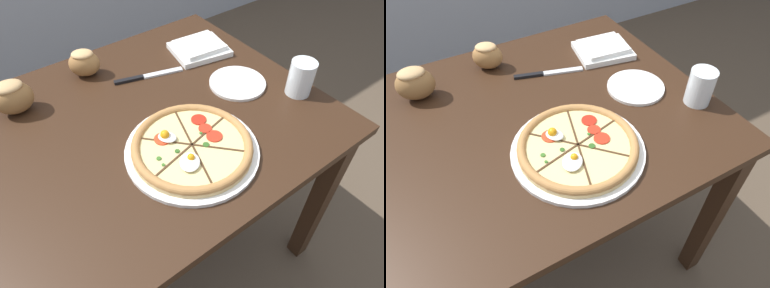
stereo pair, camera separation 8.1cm
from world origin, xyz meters
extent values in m
plane|color=brown|center=(0.00, 0.00, 0.00)|extent=(12.00, 12.00, 0.00)
cube|color=#331E11|center=(0.00, 0.00, 0.76)|extent=(1.14, 0.88, 0.03)
cube|color=#331E11|center=(0.52, -0.39, 0.37)|extent=(0.06, 0.06, 0.75)
cube|color=#331E11|center=(0.52, 0.39, 0.37)|extent=(0.06, 0.06, 0.75)
cylinder|color=white|center=(0.07, -0.19, 0.78)|extent=(0.36, 0.36, 0.01)
cylinder|color=#DBB775|center=(0.07, -0.19, 0.79)|extent=(0.32, 0.32, 0.01)
cylinder|color=#E0CC84|center=(0.07, -0.19, 0.80)|extent=(0.28, 0.28, 0.00)
torus|color=#B27A42|center=(0.07, -0.19, 0.80)|extent=(0.32, 0.32, 0.02)
cube|color=#472D19|center=(0.05, -0.26, 0.80)|extent=(0.05, 0.14, 0.00)
cube|color=#472D19|center=(0.12, -0.24, 0.80)|extent=(0.10, 0.11, 0.00)
cube|color=#472D19|center=(0.14, -0.18, 0.80)|extent=(0.14, 0.04, 0.00)
cube|color=#472D19|center=(0.09, -0.12, 0.80)|extent=(0.05, 0.14, 0.00)
cube|color=#472D19|center=(0.02, -0.14, 0.80)|extent=(0.10, 0.11, 0.00)
cube|color=#472D19|center=(0.00, -0.21, 0.80)|extent=(0.14, 0.04, 0.00)
cylinder|color=red|center=(0.14, -0.20, 0.80)|extent=(0.04, 0.04, 0.00)
cylinder|color=red|center=(0.14, -0.17, 0.80)|extent=(0.04, 0.04, 0.00)
cylinder|color=red|center=(0.15, -0.13, 0.80)|extent=(0.04, 0.04, 0.00)
cylinder|color=red|center=(0.02, -0.13, 0.80)|extent=(0.05, 0.05, 0.00)
ellipsoid|color=white|center=(0.03, -0.24, 0.81)|extent=(0.08, 0.08, 0.01)
sphere|color=orange|center=(0.04, -0.24, 0.82)|extent=(0.02, 0.02, 0.02)
ellipsoid|color=white|center=(0.03, -0.14, 0.81)|extent=(0.06, 0.06, 0.01)
sphere|color=orange|center=(0.03, -0.13, 0.82)|extent=(0.03, 0.03, 0.03)
cylinder|color=#2D5B1E|center=(0.10, -0.22, 0.81)|extent=(0.02, 0.02, 0.00)
cylinder|color=#386B23|center=(-0.03, -0.21, 0.81)|extent=(0.01, 0.01, 0.00)
cylinder|color=#386B23|center=(-0.02, -0.18, 0.81)|extent=(0.01, 0.01, 0.00)
cylinder|color=#386B23|center=(0.12, -0.17, 0.81)|extent=(0.01, 0.01, 0.00)
cylinder|color=#477A2D|center=(0.03, -0.24, 0.81)|extent=(0.01, 0.01, 0.00)
cylinder|color=#2D5B1E|center=(0.03, -0.19, 0.81)|extent=(0.01, 0.01, 0.00)
cube|color=white|center=(0.39, 0.19, 0.79)|extent=(0.22, 0.20, 0.02)
cube|color=white|center=(0.39, 0.19, 0.80)|extent=(0.17, 0.15, 0.02)
ellipsoid|color=#A3703D|center=(0.00, 0.31, 0.82)|extent=(0.13, 0.12, 0.09)
ellipsoid|color=tan|center=(0.00, 0.31, 0.86)|extent=(0.09, 0.08, 0.03)
ellipsoid|color=olive|center=(-0.25, 0.26, 0.83)|extent=(0.12, 0.10, 0.10)
ellipsoid|color=tan|center=(-0.25, 0.26, 0.87)|extent=(0.09, 0.07, 0.03)
cube|color=silver|center=(0.21, 0.16, 0.78)|extent=(0.14, 0.06, 0.01)
cube|color=black|center=(0.10, 0.19, 0.78)|extent=(0.10, 0.04, 0.01)
cylinder|color=white|center=(0.50, -0.19, 0.83)|extent=(0.08, 0.08, 0.11)
cylinder|color=silver|center=(0.50, -0.19, 0.81)|extent=(0.07, 0.07, 0.06)
cylinder|color=white|center=(0.37, -0.04, 0.78)|extent=(0.19, 0.19, 0.01)
camera|label=1|loc=(-0.30, -0.69, 1.46)|focal=32.00mm
camera|label=2|loc=(-0.23, -0.73, 1.46)|focal=32.00mm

